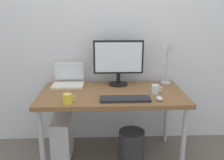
{
  "coord_description": "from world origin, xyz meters",
  "views": [
    {
      "loc": [
        -0.08,
        -2.26,
        1.48
      ],
      "look_at": [
        0.0,
        0.0,
        0.83
      ],
      "focal_mm": 39.78,
      "sensor_mm": 36.0,
      "label": 1
    }
  ],
  "objects_px": {
    "monitor": "(118,60)",
    "computer_tower": "(62,138)",
    "laptop": "(68,79)",
    "glass_cup": "(156,89)",
    "desk": "(112,98)",
    "coffee_mug": "(68,99)",
    "wastebasket": "(131,145)",
    "desk_lamp": "(168,53)",
    "keyboard": "(125,99)",
    "mouse": "(159,98)"
  },
  "relations": [
    {
      "from": "monitor",
      "to": "computer_tower",
      "type": "bearing_deg",
      "value": -160.62
    },
    {
      "from": "laptop",
      "to": "glass_cup",
      "type": "distance_m",
      "value": 0.91
    },
    {
      "from": "monitor",
      "to": "glass_cup",
      "type": "bearing_deg",
      "value": -42.11
    },
    {
      "from": "desk",
      "to": "coffee_mug",
      "type": "distance_m",
      "value": 0.49
    },
    {
      "from": "monitor",
      "to": "glass_cup",
      "type": "height_order",
      "value": "monitor"
    },
    {
      "from": "laptop",
      "to": "wastebasket",
      "type": "xyz_separation_m",
      "value": [
        0.65,
        -0.28,
        -0.62
      ]
    },
    {
      "from": "desk",
      "to": "desk_lamp",
      "type": "bearing_deg",
      "value": 22.02
    },
    {
      "from": "computer_tower",
      "to": "wastebasket",
      "type": "bearing_deg",
      "value": -4.84
    },
    {
      "from": "keyboard",
      "to": "coffee_mug",
      "type": "xyz_separation_m",
      "value": [
        -0.49,
        -0.06,
        0.03
      ]
    },
    {
      "from": "laptop",
      "to": "mouse",
      "type": "relative_size",
      "value": 3.56
    },
    {
      "from": "mouse",
      "to": "wastebasket",
      "type": "xyz_separation_m",
      "value": [
        -0.21,
        0.21,
        -0.58
      ]
    },
    {
      "from": "desk",
      "to": "desk_lamp",
      "type": "height_order",
      "value": "desk_lamp"
    },
    {
      "from": "desk_lamp",
      "to": "computer_tower",
      "type": "xyz_separation_m",
      "value": [
        -1.1,
        -0.21,
        -0.84
      ]
    },
    {
      "from": "desk_lamp",
      "to": "computer_tower",
      "type": "relative_size",
      "value": 1.12
    },
    {
      "from": "desk_lamp",
      "to": "mouse",
      "type": "distance_m",
      "value": 0.6
    },
    {
      "from": "laptop",
      "to": "desk_lamp",
      "type": "bearing_deg",
      "value": -0.82
    },
    {
      "from": "desk",
      "to": "keyboard",
      "type": "distance_m",
      "value": 0.26
    },
    {
      "from": "keyboard",
      "to": "glass_cup",
      "type": "relative_size",
      "value": 4.18
    },
    {
      "from": "desk_lamp",
      "to": "keyboard",
      "type": "xyz_separation_m",
      "value": [
        -0.48,
        -0.47,
        -0.32
      ]
    },
    {
      "from": "desk",
      "to": "wastebasket",
      "type": "height_order",
      "value": "desk"
    },
    {
      "from": "keyboard",
      "to": "coffee_mug",
      "type": "bearing_deg",
      "value": -173.23
    },
    {
      "from": "monitor",
      "to": "keyboard",
      "type": "xyz_separation_m",
      "value": [
        0.03,
        -0.47,
        -0.25
      ]
    },
    {
      "from": "laptop",
      "to": "desk_lamp",
      "type": "xyz_separation_m",
      "value": [
        1.04,
        -0.01,
        0.28
      ]
    },
    {
      "from": "laptop",
      "to": "mouse",
      "type": "bearing_deg",
      "value": -29.94
    },
    {
      "from": "keyboard",
      "to": "desk_lamp",
      "type": "bearing_deg",
      "value": 44.13
    },
    {
      "from": "laptop",
      "to": "keyboard",
      "type": "distance_m",
      "value": 0.74
    },
    {
      "from": "monitor",
      "to": "mouse",
      "type": "relative_size",
      "value": 5.7
    },
    {
      "from": "keyboard",
      "to": "wastebasket",
      "type": "height_order",
      "value": "keyboard"
    },
    {
      "from": "desk",
      "to": "monitor",
      "type": "relative_size",
      "value": 2.69
    },
    {
      "from": "desk_lamp",
      "to": "wastebasket",
      "type": "distance_m",
      "value": 1.01
    },
    {
      "from": "desk",
      "to": "glass_cup",
      "type": "relative_size",
      "value": 13.1
    },
    {
      "from": "monitor",
      "to": "computer_tower",
      "type": "xyz_separation_m",
      "value": [
        -0.58,
        -0.21,
        -0.76
      ]
    },
    {
      "from": "monitor",
      "to": "mouse",
      "type": "xyz_separation_m",
      "value": [
        0.33,
        -0.48,
        -0.25
      ]
    },
    {
      "from": "desk_lamp",
      "to": "glass_cup",
      "type": "distance_m",
      "value": 0.46
    },
    {
      "from": "monitor",
      "to": "computer_tower",
      "type": "relative_size",
      "value": 1.22
    },
    {
      "from": "monitor",
      "to": "laptop",
      "type": "relative_size",
      "value": 1.6
    },
    {
      "from": "laptop",
      "to": "computer_tower",
      "type": "xyz_separation_m",
      "value": [
        -0.06,
        -0.22,
        -0.56
      ]
    },
    {
      "from": "keyboard",
      "to": "glass_cup",
      "type": "bearing_deg",
      "value": 28.92
    },
    {
      "from": "coffee_mug",
      "to": "glass_cup",
      "type": "xyz_separation_m",
      "value": [
        0.79,
        0.22,
        0.0
      ]
    },
    {
      "from": "mouse",
      "to": "coffee_mug",
      "type": "relative_size",
      "value": 0.83
    },
    {
      "from": "desk_lamp",
      "to": "wastebasket",
      "type": "height_order",
      "value": "desk_lamp"
    },
    {
      "from": "desk_lamp",
      "to": "computer_tower",
      "type": "distance_m",
      "value": 1.4
    },
    {
      "from": "keyboard",
      "to": "mouse",
      "type": "height_order",
      "value": "mouse"
    },
    {
      "from": "mouse",
      "to": "monitor",
      "type": "bearing_deg",
      "value": 124.8
    },
    {
      "from": "laptop",
      "to": "coffee_mug",
      "type": "distance_m",
      "value": 0.55
    },
    {
      "from": "laptop",
      "to": "glass_cup",
      "type": "xyz_separation_m",
      "value": [
        0.86,
        -0.32,
        -0.01
      ]
    },
    {
      "from": "laptop",
      "to": "coffee_mug",
      "type": "height_order",
      "value": "laptop"
    },
    {
      "from": "desk",
      "to": "mouse",
      "type": "bearing_deg",
      "value": -30.53
    },
    {
      "from": "keyboard",
      "to": "mouse",
      "type": "xyz_separation_m",
      "value": [
        0.3,
        -0.01,
        0.01
      ]
    },
    {
      "from": "desk_lamp",
      "to": "wastebasket",
      "type": "bearing_deg",
      "value": -145.78
    }
  ]
}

